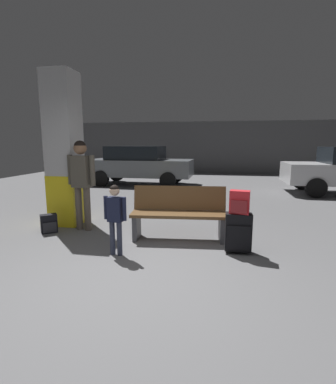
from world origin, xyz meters
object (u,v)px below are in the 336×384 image
(structural_pillar, at_px, (64,151))
(parked_car_far, at_px, (139,164))
(backpack_bright, at_px, (239,202))
(adult, at_px, (81,176))
(suitcase, at_px, (238,232))
(child, at_px, (115,212))
(backpack_dark_floor, at_px, (49,224))
(bench, at_px, (179,213))

(structural_pillar, relative_size, parked_car_far, 0.72)
(structural_pillar, relative_size, backpack_bright, 8.75)
(adult, bearing_deg, structural_pillar, 145.74)
(suitcase, xyz_separation_m, backpack_bright, (-0.00, -0.00, 0.45))
(structural_pillar, bearing_deg, parked_car_far, 91.08)
(structural_pillar, distance_m, backpack_bright, 3.53)
(suitcase, xyz_separation_m, parked_car_far, (-3.41, 6.73, 0.48))
(suitcase, xyz_separation_m, child, (-1.76, -0.38, 0.32))
(adult, distance_m, backpack_dark_floor, 1.06)
(structural_pillar, bearing_deg, backpack_dark_floor, -93.60)
(backpack_bright, xyz_separation_m, parked_car_far, (-3.40, 6.73, 0.03))
(structural_pillar, distance_m, child, 2.25)
(adult, bearing_deg, parked_car_far, 95.79)
(structural_pillar, relative_size, bench, 1.81)
(structural_pillar, distance_m, suitcase, 3.65)
(structural_pillar, height_order, backpack_bright, structural_pillar)
(suitcase, distance_m, parked_car_far, 7.56)
(backpack_bright, bearing_deg, bench, 151.66)
(backpack_dark_floor, bearing_deg, structural_pillar, 86.40)
(bench, distance_m, parked_car_far, 6.69)
(child, distance_m, parked_car_far, 7.30)
(backpack_bright, bearing_deg, backpack_dark_floor, 172.93)
(structural_pillar, height_order, child, structural_pillar)
(adult, bearing_deg, suitcase, -13.86)
(backpack_bright, height_order, parked_car_far, parked_car_far)
(suitcase, distance_m, backpack_dark_floor, 3.37)
(child, xyz_separation_m, backpack_dark_floor, (-1.58, 0.79, -0.47))
(backpack_bright, xyz_separation_m, backpack_dark_floor, (-3.34, 0.41, -0.60))
(child, height_order, adult, adult)
(structural_pillar, xyz_separation_m, adult, (0.51, -0.34, -0.45))
(backpack_bright, relative_size, child, 0.33)
(adult, bearing_deg, bench, -5.42)
(backpack_bright, distance_m, adult, 2.89)
(suitcase, height_order, child, child)
(structural_pillar, xyz_separation_m, backpack_bright, (3.30, -1.03, -0.70))
(suitcase, relative_size, backpack_dark_floor, 1.78)
(structural_pillar, relative_size, child, 2.86)
(child, xyz_separation_m, parked_car_far, (-1.65, 7.11, 0.17))
(bench, bearing_deg, adult, 174.58)
(bench, bearing_deg, backpack_dark_floor, -177.57)
(backpack_bright, bearing_deg, parked_car_far, 116.84)
(suitcase, distance_m, adult, 2.96)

